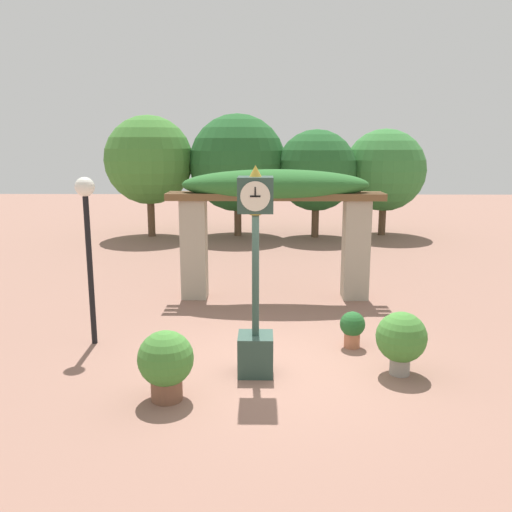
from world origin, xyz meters
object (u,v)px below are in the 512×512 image
(pedestal_clock, at_px, (256,284))
(lamp_post, at_px, (87,222))
(potted_plant_near_right, at_px, (352,327))
(potted_plant_far_left, at_px, (401,339))
(potted_plant_near_left, at_px, (166,362))

(pedestal_clock, relative_size, lamp_post, 1.08)
(lamp_post, bearing_deg, potted_plant_near_right, -1.74)
(pedestal_clock, height_order, lamp_post, pedestal_clock)
(pedestal_clock, height_order, potted_plant_near_right, pedestal_clock)
(potted_plant_far_left, bearing_deg, pedestal_clock, 179.90)
(potted_plant_near_left, relative_size, lamp_post, 0.34)
(potted_plant_near_right, height_order, lamp_post, lamp_post)
(potted_plant_near_right, bearing_deg, potted_plant_near_left, -145.20)
(potted_plant_far_left, distance_m, lamp_post, 5.63)
(potted_plant_near_left, height_order, potted_plant_near_right, potted_plant_near_left)
(pedestal_clock, distance_m, potted_plant_far_left, 2.44)
(potted_plant_near_right, bearing_deg, potted_plant_far_left, -63.34)
(potted_plant_near_left, bearing_deg, pedestal_clock, 36.31)
(pedestal_clock, height_order, potted_plant_far_left, pedestal_clock)
(lamp_post, bearing_deg, potted_plant_near_left, -52.03)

